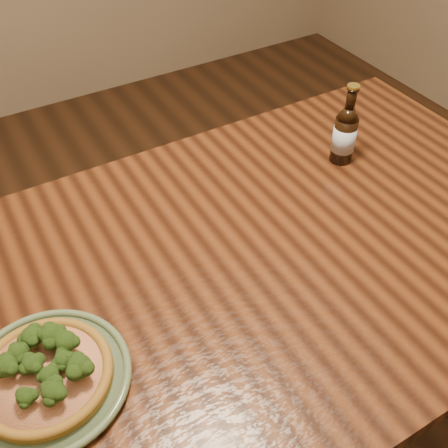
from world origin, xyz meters
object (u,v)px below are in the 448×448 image
table (231,292)px  plate (46,380)px  pizza (45,372)px  beer_bottle (345,134)px

table → plate: plate is taller
pizza → beer_bottle: size_ratio=1.08×
table → beer_bottle: size_ratio=7.69×
table → plate: bearing=-169.2°
pizza → plate: bearing=-152.5°
pizza → table: bearing=10.7°
table → beer_bottle: (0.42, 0.17, 0.17)m
plate → beer_bottle: bearing=16.4°
table → pizza: bearing=-169.3°
beer_bottle → plate: bearing=-157.7°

